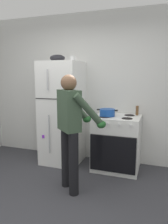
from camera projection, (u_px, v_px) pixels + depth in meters
ground at (43, 217)px, 2.44m from camera, size 8.00×8.00×0.00m
kitchen_wall_back at (93, 88)px, 4.02m from camera, size 6.00×0.10×2.70m
refrigerator at (62, 113)px, 3.89m from camera, size 0.68×0.72×1.82m
stove_range at (116, 143)px, 3.64m from camera, size 0.76×0.67×0.92m
person_cook at (72, 123)px, 2.88m from camera, size 0.67×0.70×1.60m
red_pot at (107, 112)px, 3.56m from camera, size 0.35×0.25×0.12m
coffee_mug at (72, 59)px, 3.72m from camera, size 0.11×0.08×0.10m
pepper_mill at (137, 110)px, 3.64m from camera, size 0.05×0.05×0.16m
mixing_bowl at (57, 58)px, 3.75m from camera, size 0.27×0.27×0.12m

